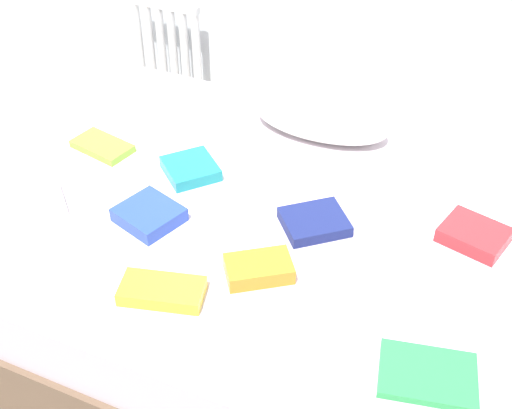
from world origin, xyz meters
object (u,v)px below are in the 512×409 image
(bed, at_px, (250,263))
(textbook_blue, at_px, (149,215))
(textbook_lime, at_px, (102,146))
(pillow, at_px, (321,120))
(radiator, at_px, (167,48))
(textbook_yellow, at_px, (162,291))
(textbook_red, at_px, (474,235))
(textbook_green, at_px, (428,375))
(textbook_navy, at_px, (314,222))
(textbook_orange, at_px, (259,269))
(textbook_white, at_px, (37,205))
(textbook_teal, at_px, (191,169))

(bed, height_order, textbook_blue, textbook_blue)
(textbook_lime, bearing_deg, textbook_blue, -25.38)
(bed, relative_size, pillow, 3.76)
(bed, bearing_deg, radiator, 130.56)
(bed, bearing_deg, textbook_yellow, -97.56)
(textbook_red, relative_size, textbook_blue, 1.03)
(textbook_lime, bearing_deg, textbook_green, -9.80)
(textbook_navy, bearing_deg, textbook_yellow, -162.65)
(bed, relative_size, textbook_yellow, 8.27)
(textbook_yellow, bearing_deg, textbook_orange, 26.43)
(textbook_yellow, relative_size, textbook_blue, 1.27)
(textbook_blue, xyz_separation_m, textbook_navy, (0.51, 0.19, -0.00))
(radiator, distance_m, textbook_white, 1.55)
(textbook_green, bearing_deg, pillow, 110.97)
(textbook_blue, bearing_deg, textbook_lime, 160.84)
(radiator, bearing_deg, textbook_green, -43.50)
(textbook_teal, relative_size, textbook_orange, 0.92)
(textbook_yellow, height_order, textbook_blue, textbook_blue)
(textbook_orange, bearing_deg, textbook_red, 1.13)
(textbook_blue, bearing_deg, textbook_green, 3.70)
(textbook_orange, height_order, textbook_blue, textbook_orange)
(bed, bearing_deg, textbook_lime, 171.76)
(textbook_red, bearing_deg, radiator, 163.07)
(bed, bearing_deg, textbook_orange, -60.69)
(textbook_white, relative_size, textbook_navy, 0.89)
(bed, height_order, textbook_lime, textbook_lime)
(textbook_white, bearing_deg, textbook_red, -29.52)
(textbook_teal, bearing_deg, textbook_orange, -89.70)
(textbook_yellow, bearing_deg, textbook_red, 23.19)
(textbook_lime, bearing_deg, textbook_teal, 11.64)
(bed, bearing_deg, textbook_blue, -144.91)
(textbook_blue, relative_size, textbook_white, 1.06)
(pillow, relative_size, textbook_lime, 2.35)
(textbook_blue, xyz_separation_m, textbook_green, (0.98, -0.25, -0.01))
(textbook_teal, bearing_deg, pillow, 5.06)
(textbook_yellow, relative_size, textbook_lime, 1.07)
(bed, relative_size, textbook_navy, 9.92)
(pillow, relative_size, textbook_orange, 2.70)
(textbook_yellow, relative_size, textbook_red, 1.23)
(pillow, distance_m, textbook_red, 0.78)
(textbook_green, distance_m, textbook_white, 1.37)
(textbook_teal, xyz_separation_m, textbook_orange, (0.43, -0.37, 0.00))
(textbook_red, height_order, textbook_navy, textbook_red)
(textbook_yellow, xyz_separation_m, textbook_teal, (-0.21, 0.57, 0.00))
(textbook_white, bearing_deg, textbook_orange, -46.13)
(textbook_teal, relative_size, textbook_green, 0.73)
(textbook_orange, xyz_separation_m, textbook_white, (-0.81, -0.01, -0.01))
(textbook_green, distance_m, textbook_lime, 1.46)
(textbook_red, bearing_deg, textbook_teal, -162.89)
(pillow, height_order, textbook_orange, pillow)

